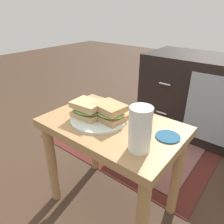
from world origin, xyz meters
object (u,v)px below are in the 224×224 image
object	(u,v)px
sandwich_back	(110,112)
beer_glass	(140,130)
tv_cabinet	(211,99)
plate	(99,119)
coaster	(168,137)
sandwich_front	(87,109)

from	to	relation	value
sandwich_back	beer_glass	distance (m)	0.21
tv_cabinet	plate	distance (m)	1.00
tv_cabinet	coaster	size ratio (longest dim) A/B	10.87
sandwich_front	sandwich_back	distance (m)	0.10
plate	beer_glass	xyz separation A→B (m)	(0.24, -0.07, 0.07)
tv_cabinet	sandwich_front	xyz separation A→B (m)	(-0.26, -0.98, 0.21)
beer_glass	coaster	distance (m)	0.15
plate	sandwich_back	distance (m)	0.06
plate	coaster	bearing A→B (deg)	11.55
tv_cabinet	plate	world-z (taller)	tv_cabinet
sandwich_front	plate	bearing A→B (deg)	21.90
plate	sandwich_back	world-z (taller)	sandwich_back
sandwich_front	coaster	distance (m)	0.34
beer_glass	sandwich_front	bearing A→B (deg)	170.11
sandwich_back	sandwich_front	bearing A→B (deg)	-158.10
sandwich_back	tv_cabinet	bearing A→B (deg)	80.05
tv_cabinet	sandwich_front	distance (m)	1.03
beer_glass	coaster	bearing A→B (deg)	70.57
plate	sandwich_front	size ratio (longest dim) A/B	1.76
sandwich_back	coaster	xyz separation A→B (m)	(0.23, 0.04, -0.04)
sandwich_front	beer_glass	world-z (taller)	beer_glass
tv_cabinet	plate	xyz separation A→B (m)	(-0.21, -0.96, 0.17)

